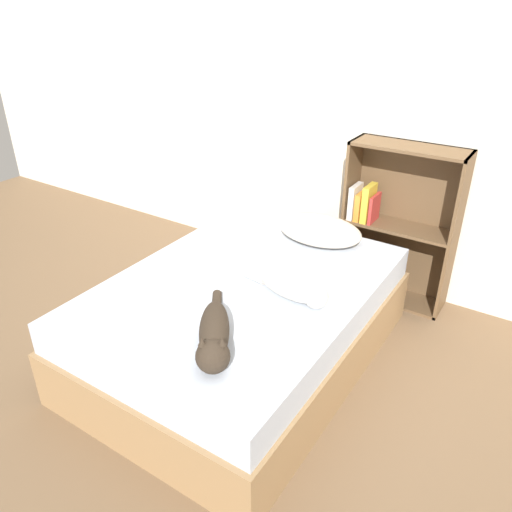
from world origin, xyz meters
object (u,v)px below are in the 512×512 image
cat_dark (214,336)px  bookshelf (397,222)px  bed (243,320)px  pillow (320,230)px  cat_light (294,288)px

cat_dark → bookshelf: size_ratio=0.50×
bed → cat_dark: 0.67m
cat_dark → bookshelf: bearing=136.2°
cat_dark → bed: bearing=167.0°
bed → bookshelf: bookshelf is taller
pillow → cat_dark: cat_dark is taller
bed → pillow: 0.77m
bed → pillow: size_ratio=3.32×
bed → cat_light: 0.44m
pillow → cat_light: (0.19, -0.68, -0.01)m
cat_light → bookshelf: bookshelf is taller
cat_light → cat_dark: bearing=-90.4°
bed → pillow: (0.12, 0.69, 0.33)m
pillow → bookshelf: bookshelf is taller
bed → cat_light: (0.31, 0.02, 0.31)m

